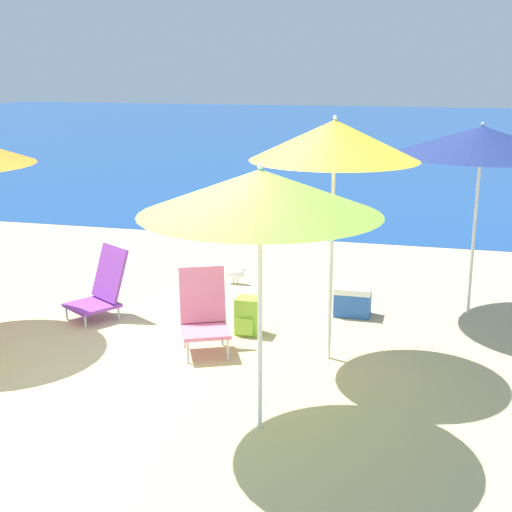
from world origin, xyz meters
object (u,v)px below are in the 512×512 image
object	(u,v)px
beach_umbrella_yellow	(335,141)
beach_chair_purple	(102,288)
beach_umbrella_lime	(260,192)
cooler_box	(353,301)
seagull	(236,273)
beach_chair_pink	(204,312)
backpack_lime	(248,316)
beach_umbrella_navy	(482,141)

from	to	relation	value
beach_umbrella_yellow	beach_chair_purple	size ratio (longest dim) A/B	2.94
beach_umbrella_lime	beach_chair_purple	xyz separation A→B (m)	(-2.37, 2.06, -1.54)
cooler_box	seagull	distance (m)	1.84
cooler_box	beach_chair_pink	bearing A→B (deg)	-133.43
beach_umbrella_yellow	beach_chair_pink	size ratio (longest dim) A/B	2.85
beach_umbrella_yellow	beach_chair_purple	distance (m)	3.26
beach_umbrella_lime	beach_umbrella_yellow	bearing A→B (deg)	78.39
beach_chair_pink	backpack_lime	xyz separation A→B (m)	(0.31, 0.54, -0.20)
cooler_box	seagull	xyz separation A→B (m)	(-1.64, 0.84, -0.03)
beach_chair_purple	cooler_box	xyz separation A→B (m)	(2.75, 0.77, -0.18)
beach_umbrella_yellow	beach_umbrella_lime	bearing A→B (deg)	-101.61
beach_chair_pink	backpack_lime	distance (m)	0.65
beach_chair_purple	beach_chair_pink	size ratio (longest dim) A/B	0.97
beach_umbrella_lime	backpack_lime	bearing A→B (deg)	107.67
cooler_box	seagull	bearing A→B (deg)	152.86
beach_chair_purple	beach_chair_pink	distance (m)	1.56
beach_umbrella_lime	beach_chair_purple	size ratio (longest dim) A/B	2.63
beach_chair_pink	seagull	size ratio (longest dim) A/B	3.07
beach_umbrella_yellow	beach_chair_purple	xyz separation A→B (m)	(-2.68, 0.53, -1.77)
beach_umbrella_yellow	beach_chair_purple	bearing A→B (deg)	168.74
beach_umbrella_yellow	backpack_lime	size ratio (longest dim) A/B	5.88
beach_chair_purple	backpack_lime	world-z (taller)	beach_chair_purple
beach_umbrella_yellow	seagull	world-z (taller)	beach_umbrella_yellow
beach_umbrella_yellow	cooler_box	xyz separation A→B (m)	(0.07, 1.30, -1.95)
beach_umbrella_yellow	seagull	bearing A→B (deg)	126.13
beach_umbrella_navy	beach_umbrella_lime	distance (m)	3.61
beach_chair_purple	backpack_lime	size ratio (longest dim) A/B	2.00
beach_umbrella_yellow	cooler_box	bearing A→B (deg)	86.85
beach_umbrella_yellow	beach_umbrella_navy	world-z (taller)	beach_umbrella_yellow
beach_chair_pink	backpack_lime	size ratio (longest dim) A/B	2.06
beach_umbrella_yellow	beach_umbrella_navy	xyz separation A→B (m)	(1.36, 1.68, -0.13)
beach_chair_pink	beach_umbrella_lime	bearing A→B (deg)	-81.38
beach_umbrella_navy	beach_chair_pink	xyz separation A→B (m)	(-2.61, -1.77, -1.59)
beach_chair_purple	seagull	xyz separation A→B (m)	(1.11, 1.61, -0.21)
beach_umbrella_navy	backpack_lime	bearing A→B (deg)	-151.82
beach_chair_purple	beach_chair_pink	bearing A→B (deg)	8.77
beach_umbrella_navy	seagull	bearing A→B (deg)	170.91
backpack_lime	cooler_box	bearing A→B (deg)	40.42
beach_umbrella_lime	beach_chair_purple	world-z (taller)	beach_umbrella_lime
seagull	beach_chair_pink	bearing A→B (deg)	-82.04
beach_umbrella_navy	cooler_box	world-z (taller)	beach_umbrella_navy
backpack_lime	seagull	xyz separation A→B (m)	(-0.63, 1.70, -0.06)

